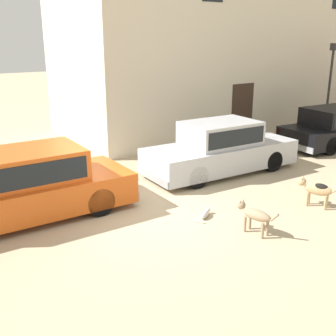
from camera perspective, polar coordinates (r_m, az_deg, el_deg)
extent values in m
plane|color=tan|center=(9.50, -2.91, -6.23)|extent=(80.00, 80.00, 0.00)
cube|color=#D15619|center=(9.65, -18.91, -3.64)|extent=(4.66, 1.90, 0.69)
cube|color=#D15619|center=(9.40, -20.13, 0.10)|extent=(2.80, 1.62, 0.68)
cube|color=black|center=(9.40, -20.14, 0.16)|extent=(2.58, 1.64, 0.47)
cube|color=#999BA0|center=(10.47, -6.62, -2.48)|extent=(0.15, 1.80, 0.20)
sphere|color=silver|center=(10.98, -8.30, 0.58)|extent=(0.20, 0.20, 0.20)
sphere|color=silver|center=(9.73, -4.57, -1.54)|extent=(0.20, 0.20, 0.20)
cylinder|color=black|center=(10.82, -12.89, -1.78)|extent=(0.65, 0.21, 0.65)
cylinder|color=black|center=(9.39, -9.29, -4.58)|extent=(0.65, 0.21, 0.65)
cube|color=#B2B5BA|center=(12.25, 7.23, 1.68)|extent=(4.65, 1.88, 0.70)
cube|color=#B2B5BA|center=(12.05, 7.18, 4.77)|extent=(2.17, 1.54, 0.66)
cube|color=black|center=(12.05, 7.18, 4.82)|extent=(2.00, 1.55, 0.46)
cube|color=#999BA0|center=(13.81, 14.57, 2.04)|extent=(0.19, 1.65, 0.20)
cube|color=#999BA0|center=(11.09, -2.01, -1.19)|extent=(0.19, 1.65, 0.20)
sphere|color=silver|center=(14.18, 12.87, 4.23)|extent=(0.20, 0.20, 0.20)
sphere|color=silver|center=(13.30, 16.82, 3.04)|extent=(0.20, 0.20, 0.20)
cube|color=red|center=(11.57, -3.81, 1.74)|extent=(0.05, 0.18, 0.18)
cube|color=red|center=(10.37, -0.06, -0.12)|extent=(0.05, 0.18, 0.18)
cylinder|color=black|center=(13.70, 9.75, 2.45)|extent=(0.62, 0.23, 0.61)
cylinder|color=black|center=(12.68, 14.14, 0.92)|extent=(0.62, 0.23, 0.61)
cylinder|color=black|center=(12.12, -0.08, 0.70)|extent=(0.62, 0.23, 0.61)
cylinder|color=black|center=(10.95, 3.99, -1.23)|extent=(0.62, 0.23, 0.61)
cube|color=black|center=(16.18, 22.00, 6.59)|extent=(2.32, 1.70, 0.62)
cube|color=black|center=(16.18, 22.00, 6.63)|extent=(2.14, 1.71, 0.43)
cube|color=#999BA0|center=(14.89, 16.88, 2.96)|extent=(0.26, 1.74, 0.20)
cube|color=red|center=(15.32, 14.94, 4.94)|extent=(0.05, 0.18, 0.18)
cube|color=red|center=(14.30, 19.21, 3.66)|extent=(0.05, 0.18, 0.18)
cylinder|color=black|center=(16.01, 17.02, 4.15)|extent=(0.65, 0.25, 0.63)
cylinder|color=black|center=(15.01, 21.34, 2.85)|extent=(0.65, 0.25, 0.63)
cube|color=beige|center=(20.05, 10.37, 18.03)|extent=(16.61, 5.38, 8.14)
cube|color=#38281E|center=(16.61, 10.12, 7.71)|extent=(1.10, 0.02, 2.10)
cylinder|color=tan|center=(10.36, 18.53, -4.07)|extent=(0.06, 0.06, 0.34)
cylinder|color=tan|center=(10.48, 18.74, -3.84)|extent=(0.06, 0.06, 0.34)
cylinder|color=tan|center=(10.27, 20.74, -4.51)|extent=(0.06, 0.06, 0.34)
cylinder|color=tan|center=(10.39, 20.93, -4.27)|extent=(0.06, 0.06, 0.34)
ellipsoid|color=tan|center=(10.28, 19.88, -2.79)|extent=(0.40, 0.66, 0.28)
ellipsoid|color=black|center=(10.25, 20.18, -2.44)|extent=(0.29, 0.39, 0.15)
sphere|color=tan|center=(10.34, 17.89, -1.80)|extent=(0.20, 0.20, 0.20)
cone|color=tan|center=(10.37, 17.35, -1.77)|extent=(0.14, 0.14, 0.11)
cone|color=tan|center=(10.26, 17.84, -1.43)|extent=(0.09, 0.09, 0.09)
cone|color=tan|center=(10.36, 18.03, -1.25)|extent=(0.09, 0.09, 0.09)
cylinder|color=tan|center=(10.18, 22.07, -2.83)|extent=(0.12, 0.21, 0.18)
cylinder|color=#997F60|center=(8.73, 10.49, -7.57)|extent=(0.06, 0.06, 0.33)
cylinder|color=#997F60|center=(8.86, 11.15, -7.21)|extent=(0.06, 0.06, 0.33)
cylinder|color=#997F60|center=(8.52, 12.82, -8.37)|extent=(0.06, 0.06, 0.33)
cylinder|color=#997F60|center=(8.66, 13.46, -7.98)|extent=(0.06, 0.06, 0.33)
ellipsoid|color=#997F60|center=(8.59, 12.07, -6.31)|extent=(0.35, 0.68, 0.22)
sphere|color=#997F60|center=(8.75, 10.00, -5.02)|extent=(0.18, 0.18, 0.18)
cone|color=#997F60|center=(8.80, 9.49, -4.94)|extent=(0.12, 0.12, 0.10)
cone|color=#997F60|center=(8.68, 9.82, -4.62)|extent=(0.07, 0.07, 0.08)
cone|color=#997F60|center=(8.76, 10.24, -4.42)|extent=(0.07, 0.07, 0.08)
cylinder|color=#997F60|center=(8.37, 14.41, -6.59)|extent=(0.08, 0.19, 0.20)
ellipsoid|color=beige|center=(9.29, 5.06, -6.36)|extent=(0.40, 0.32, 0.14)
sphere|color=beige|center=(9.48, 5.49, -5.72)|extent=(0.11, 0.11, 0.11)
cone|color=beige|center=(9.47, 5.33, -5.45)|extent=(0.05, 0.05, 0.04)
cone|color=beige|center=(9.46, 5.66, -5.50)|extent=(0.05, 0.05, 0.04)
cylinder|color=beige|center=(9.06, 4.36, -7.33)|extent=(0.14, 0.21, 0.04)
cylinder|color=#2D2B28|center=(18.99, 21.16, 9.83)|extent=(0.10, 0.10, 3.28)
cube|color=#2D2B28|center=(18.86, 21.77, 15.16)|extent=(0.22, 0.22, 0.28)
sphere|color=silver|center=(18.86, 21.77, 15.16)|extent=(0.18, 0.18, 0.18)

